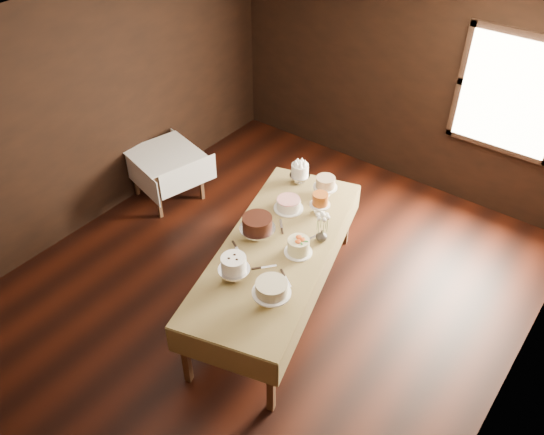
{
  "coord_description": "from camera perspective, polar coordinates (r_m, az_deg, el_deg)",
  "views": [
    {
      "loc": [
        2.65,
        -3.29,
        4.47
      ],
      "look_at": [
        0.0,
        0.2,
        0.95
      ],
      "focal_mm": 36.9,
      "sensor_mm": 36.0,
      "label": 1
    }
  ],
  "objects": [
    {
      "name": "ceiling",
      "position": [
        4.54,
        -1.6,
        17.17
      ],
      "size": [
        5.0,
        6.0,
        0.01
      ],
      "primitive_type": "cube",
      "color": "beige",
      "rests_on": "wall_back"
    },
    {
      "name": "wall_right",
      "position": [
        4.51,
        24.85,
        -8.89
      ],
      "size": [
        0.02,
        6.0,
        2.8
      ],
      "primitive_type": "cube",
      "color": "black",
      "rests_on": "ground"
    },
    {
      "name": "cake_flowers",
      "position": [
        5.39,
        2.71,
        -2.99
      ],
      "size": [
        0.28,
        0.28,
        0.16
      ],
      "color": "white",
      "rests_on": "display_table"
    },
    {
      "name": "wall_back",
      "position": [
        7.49,
        13.44,
        13.51
      ],
      "size": [
        5.0,
        0.02,
        2.8
      ],
      "primitive_type": "cube",
      "color": "black",
      "rests_on": "ground"
    },
    {
      "name": "display_table",
      "position": [
        5.55,
        0.51,
        -3.38
      ],
      "size": [
        1.68,
        2.78,
        0.81
      ],
      "rotation": [
        0.0,
        0.0,
        0.27
      ],
      "color": "#462B1A",
      "rests_on": "ground"
    },
    {
      "name": "cake_cream",
      "position": [
        4.9,
        -0.05,
        -7.71
      ],
      "size": [
        0.38,
        0.38,
        0.24
      ],
      "color": "white",
      "rests_on": "display_table"
    },
    {
      "name": "cake_server_a",
      "position": [
        5.29,
        -0.33,
        -5.02
      ],
      "size": [
        0.17,
        0.2,
        0.01
      ],
      "primitive_type": "cube",
      "rotation": [
        0.0,
        0.0,
        0.87
      ],
      "color": "silver",
      "rests_on": "display_table"
    },
    {
      "name": "flower_vase",
      "position": [
        5.56,
        5.07,
        -1.85
      ],
      "size": [
        0.14,
        0.14,
        0.12
      ],
      "primitive_type": "imported",
      "rotation": [
        0.0,
        0.0,
        0.22
      ],
      "color": "#2D2823",
      "rests_on": "display_table"
    },
    {
      "name": "cake_server_e",
      "position": [
        5.46,
        -3.41,
        -3.46
      ],
      "size": [
        0.22,
        0.14,
        0.01
      ],
      "primitive_type": "cube",
      "rotation": [
        0.0,
        0.0,
        -0.49
      ],
      "color": "silver",
      "rests_on": "display_table"
    },
    {
      "name": "cake_swirl",
      "position": [
        5.11,
        -3.9,
        -5.26
      ],
      "size": [
        0.31,
        0.31,
        0.27
      ],
      "color": "silver",
      "rests_on": "display_table"
    },
    {
      "name": "cake_server_c",
      "position": [
        5.77,
        0.93,
        -0.64
      ],
      "size": [
        0.18,
        0.19,
        0.01
      ],
      "primitive_type": "cube",
      "rotation": [
        0.0,
        0.0,
        2.3
      ],
      "color": "silver",
      "rests_on": "display_table"
    },
    {
      "name": "cake_caramel",
      "position": [
        5.87,
        4.9,
        1.35
      ],
      "size": [
        0.22,
        0.22,
        0.25
      ],
      "color": "white",
      "rests_on": "display_table"
    },
    {
      "name": "wall_left",
      "position": [
        6.84,
        -18.29,
        10.09
      ],
      "size": [
        0.02,
        6.0,
        2.8
      ],
      "primitive_type": "cube",
      "color": "black",
      "rests_on": "ground"
    },
    {
      "name": "cake_server_d",
      "position": [
        5.62,
        4.24,
        -1.98
      ],
      "size": [
        0.1,
        0.24,
        0.01
      ],
      "primitive_type": "cube",
      "rotation": [
        0.0,
        0.0,
        1.27
      ],
      "color": "silver",
      "rests_on": "display_table"
    },
    {
      "name": "floor",
      "position": [
        6.15,
        -1.14,
        -7.85
      ],
      "size": [
        5.0,
        6.0,
        0.01
      ],
      "primitive_type": "cube",
      "color": "black",
      "rests_on": "ground"
    },
    {
      "name": "window",
      "position": [
        6.99,
        23.12,
        11.4
      ],
      "size": [
        1.1,
        0.05,
        1.3
      ],
      "primitive_type": "cube",
      "color": "#FFEABF",
      "rests_on": "wall_back"
    },
    {
      "name": "side_table",
      "position": [
        7.29,
        -10.88,
        5.97
      ],
      "size": [
        0.99,
        0.99,
        0.68
      ],
      "rotation": [
        0.0,
        0.0,
        -0.25
      ],
      "color": "#462B1A",
      "rests_on": "ground"
    },
    {
      "name": "cake_server_b",
      "position": [
        5.15,
        1.58,
        -6.53
      ],
      "size": [
        0.21,
        0.15,
        0.01
      ],
      "primitive_type": "cube",
      "rotation": [
        0.0,
        0.0,
        -0.58
      ],
      "color": "silver",
      "rests_on": "display_table"
    },
    {
      "name": "flower_bouquet",
      "position": [
        5.44,
        5.18,
        -0.4
      ],
      "size": [
        0.14,
        0.14,
        0.2
      ],
      "primitive_type": null,
      "color": "white",
      "rests_on": "flower_vase"
    },
    {
      "name": "cake_meringue",
      "position": [
        6.31,
        2.85,
        4.46
      ],
      "size": [
        0.25,
        0.25,
        0.25
      ],
      "color": "silver",
      "rests_on": "display_table"
    },
    {
      "name": "cake_speckled",
      "position": [
        6.14,
        5.45,
        3.14
      ],
      "size": [
        0.27,
        0.27,
        0.24
      ],
      "color": "white",
      "rests_on": "display_table"
    },
    {
      "name": "cake_chocolate",
      "position": [
        5.54,
        -1.5,
        -1.08
      ],
      "size": [
        0.38,
        0.38,
        0.26
      ],
      "color": "silver",
      "rests_on": "display_table"
    },
    {
      "name": "cake_lattice",
      "position": [
        5.94,
        1.7,
        1.33
      ],
      "size": [
        0.32,
        0.32,
        0.12
      ],
      "color": "white",
      "rests_on": "display_table"
    }
  ]
}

